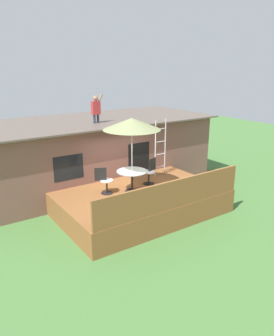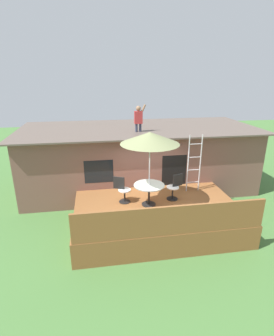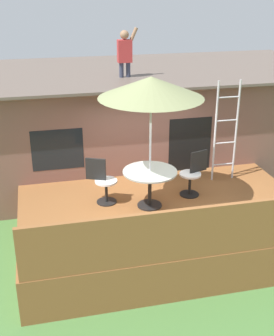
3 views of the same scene
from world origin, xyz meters
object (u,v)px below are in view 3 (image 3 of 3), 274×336
object	(u,v)px
patio_table	(150,179)
person_figure	(125,50)
step_ladder	(226,132)
patio_chair_right	(193,174)
patio_chair_left	(102,181)
patio_umbrella	(151,87)

from	to	relation	value
patio_table	person_figure	world-z (taller)	person_figure
step_ladder	person_figure	xyz separation A→B (m)	(-1.81, 1.76, 1.51)
patio_table	patio_chair_right	size ratio (longest dim) A/B	1.13
patio_chair_left	patio_chair_right	size ratio (longest dim) A/B	1.00
person_figure	patio_chair_right	size ratio (longest dim) A/B	1.21
patio_table	patio_chair_left	bearing A→B (deg)	156.37
step_ladder	person_figure	world-z (taller)	person_figure
patio_chair_left	patio_table	bearing A→B (deg)	-0.00
patio_chair_right	patio_chair_left	bearing A→B (deg)	-19.44
step_ladder	patio_chair_right	bearing A→B (deg)	-148.07
patio_umbrella	patio_chair_left	xyz separation A→B (m)	(-0.86, 0.38, -1.89)
patio_chair_left	step_ladder	bearing A→B (deg)	33.88
patio_chair_left	patio_chair_right	distance (m)	1.85
patio_umbrella	step_ladder	bearing A→B (deg)	24.78
step_ladder	patio_chair_right	distance (m)	1.24
patio_umbrella	patio_table	bearing A→B (deg)	26.57
patio_table	step_ladder	distance (m)	2.15
patio_umbrella	person_figure	xyz separation A→B (m)	(0.09, 2.63, 0.26)
patio_table	patio_chair_right	bearing A→B (deg)	17.46
patio_umbrella	patio_chair_left	size ratio (longest dim) A/B	2.76
patio_table	person_figure	xyz separation A→B (m)	(0.09, 2.63, 2.02)
step_ladder	patio_chair_left	distance (m)	2.87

